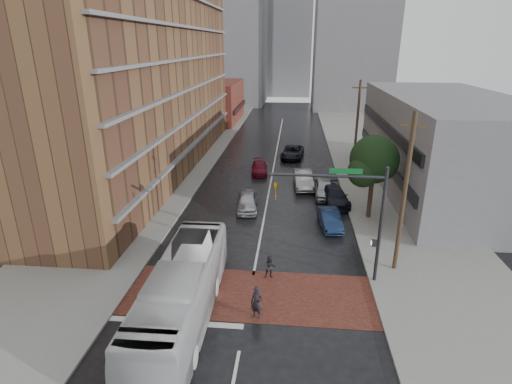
% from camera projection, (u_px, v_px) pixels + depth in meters
% --- Properties ---
extents(ground, '(160.00, 160.00, 0.00)m').
position_uv_depth(ground, '(249.00, 300.00, 22.30)').
color(ground, black).
rests_on(ground, ground).
extents(crosswalk, '(14.00, 5.00, 0.02)m').
position_uv_depth(crosswalk, '(250.00, 294.00, 22.76)').
color(crosswalk, brown).
rests_on(crosswalk, ground).
extents(sidewalk_west, '(9.00, 90.00, 0.15)m').
position_uv_depth(sidewalk_west, '(175.00, 165.00, 46.62)').
color(sidewalk_west, gray).
rests_on(sidewalk_west, ground).
extents(sidewalk_east, '(9.00, 90.00, 0.15)m').
position_uv_depth(sidewalk_east, '(376.00, 171.00, 44.57)').
color(sidewalk_east, gray).
rests_on(sidewalk_east, ground).
extents(apartment_block, '(10.00, 44.00, 28.00)m').
position_uv_depth(apartment_block, '(139.00, 38.00, 41.04)').
color(apartment_block, brown).
rests_on(apartment_block, ground).
extents(storefront_west, '(8.00, 16.00, 7.00)m').
position_uv_depth(storefront_west, '(216.00, 102.00, 72.52)').
color(storefront_west, brown).
rests_on(storefront_west, ground).
extents(building_east, '(11.00, 26.00, 9.00)m').
position_uv_depth(building_east, '(444.00, 144.00, 37.91)').
color(building_east, slate).
rests_on(building_east, ground).
extents(distant_tower_west, '(18.00, 16.00, 32.00)m').
position_uv_depth(distant_tower_west, '(226.00, 31.00, 90.71)').
color(distant_tower_west, slate).
rests_on(distant_tower_west, ground).
extents(distant_tower_east, '(16.00, 14.00, 36.00)m').
position_uv_depth(distant_tower_east, '(355.00, 20.00, 81.92)').
color(distant_tower_east, slate).
rests_on(distant_tower_east, ground).
extents(distant_tower_center, '(12.00, 10.00, 24.00)m').
position_uv_depth(distant_tower_center, '(288.00, 49.00, 106.71)').
color(distant_tower_center, slate).
rests_on(distant_tower_center, ground).
extents(street_tree, '(4.20, 4.10, 6.90)m').
position_uv_depth(street_tree, '(374.00, 162.00, 31.11)').
color(street_tree, '#332319').
rests_on(street_tree, ground).
extents(signal_mast, '(6.50, 0.30, 7.20)m').
position_uv_depth(signal_mast, '(356.00, 208.00, 22.46)').
color(signal_mast, '#2D2D33').
rests_on(signal_mast, ground).
extents(utility_pole_near, '(1.60, 0.26, 10.00)m').
position_uv_depth(utility_pole_near, '(404.00, 194.00, 23.45)').
color(utility_pole_near, '#473321').
rests_on(utility_pole_near, ground).
extents(utility_pole_far, '(1.60, 0.26, 10.00)m').
position_uv_depth(utility_pole_far, '(357.00, 127.00, 42.10)').
color(utility_pole_far, '#473321').
rests_on(utility_pole_far, ground).
extents(transit_bus, '(2.93, 11.87, 3.30)m').
position_uv_depth(transit_bus, '(182.00, 293.00, 20.11)').
color(transit_bus, silver).
rests_on(transit_bus, ground).
extents(pedestrian_a, '(0.78, 0.64, 1.83)m').
position_uv_depth(pedestrian_a, '(257.00, 303.00, 20.53)').
color(pedestrian_a, black).
rests_on(pedestrian_a, ground).
extents(pedestrian_b, '(0.76, 0.62, 1.46)m').
position_uv_depth(pedestrian_b, '(270.00, 267.00, 24.13)').
color(pedestrian_b, '#252126').
rests_on(pedestrian_b, ground).
extents(car_travel_a, '(2.11, 4.50, 1.49)m').
position_uv_depth(car_travel_a, '(247.00, 201.00, 34.17)').
color(car_travel_a, '#B0B1B8').
rests_on(car_travel_a, ground).
extents(car_travel_b, '(2.11, 5.03, 1.62)m').
position_uv_depth(car_travel_b, '(303.00, 179.00, 39.51)').
color(car_travel_b, '#A0A4A7').
rests_on(car_travel_b, ground).
extents(car_travel_c, '(2.09, 4.37, 1.23)m').
position_uv_depth(car_travel_c, '(259.00, 168.00, 43.82)').
color(car_travel_c, maroon).
rests_on(car_travel_c, ground).
extents(suv_travel, '(3.09, 5.61, 1.49)m').
position_uv_depth(suv_travel, '(292.00, 152.00, 49.68)').
color(suv_travel, black).
rests_on(suv_travel, ground).
extents(car_parked_near, '(1.89, 4.22, 1.35)m').
position_uv_depth(car_parked_near, '(330.00, 219.00, 30.93)').
color(car_parked_near, '#132343').
rests_on(car_parked_near, ground).
extents(car_parked_mid, '(2.71, 5.21, 1.44)m').
position_uv_depth(car_parked_mid, '(335.00, 196.00, 35.50)').
color(car_parked_mid, black).
rests_on(car_parked_mid, ground).
extents(car_parked_far, '(2.03, 4.76, 1.60)m').
position_uv_depth(car_parked_far, '(324.00, 188.00, 37.14)').
color(car_parked_far, '#9FA1A6').
rests_on(car_parked_far, ground).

